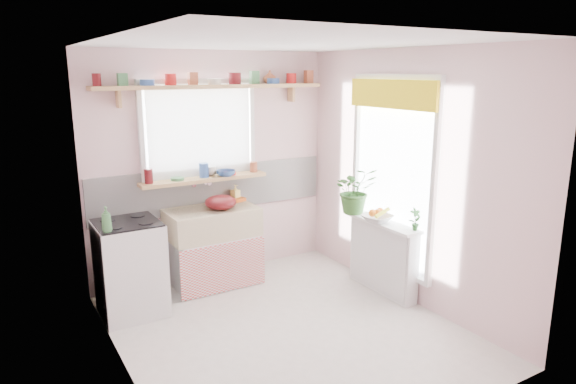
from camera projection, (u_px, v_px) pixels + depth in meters
room at (298, 160)px, 5.38m from camera, size 3.20×3.20×3.20m
sink_unit at (213, 246)px, 5.55m from camera, size 0.95×0.65×1.11m
cooker at (130, 268)px, 4.86m from camera, size 0.58×0.58×0.93m
radiator_ledge at (383, 255)px, 5.37m from camera, size 0.22×0.95×0.78m
windowsill at (204, 179)px, 5.54m from camera, size 1.40×0.22×0.04m
pine_shelf at (215, 86)px, 5.38m from camera, size 2.52×0.24×0.04m
shelf_crockery at (214, 79)px, 5.36m from camera, size 2.47×0.11×0.12m
sill_crockery at (204, 172)px, 5.52m from camera, size 1.35×0.11×0.12m
dish_tray at (226, 200)px, 5.75m from camera, size 0.43×0.36×0.04m
colander at (221, 202)px, 5.42m from camera, size 0.44×0.44×0.15m
jade_plant at (355, 190)px, 5.52m from camera, size 0.56×0.53×0.51m
fruit_bowl at (377, 218)px, 5.24m from camera, size 0.34×0.34×0.07m
herb_pot at (415, 219)px, 4.94m from camera, size 0.13×0.09×0.23m
soap_bottle_sink at (235, 193)px, 5.79m from camera, size 0.10×0.10×0.18m
sill_cup at (211, 171)px, 5.63m from camera, size 0.13×0.13×0.10m
sill_bowl at (226, 173)px, 5.59m from camera, size 0.24×0.24×0.07m
shelf_vase at (270, 77)px, 5.76m from camera, size 0.18×0.18×0.15m
cooker_bottle at (106, 219)px, 4.44m from camera, size 0.10×0.10×0.23m
fruit at (378, 212)px, 5.23m from camera, size 0.20×0.14×0.10m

